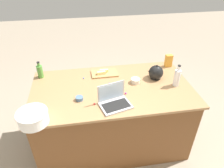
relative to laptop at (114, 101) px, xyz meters
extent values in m
plane|color=gray|center=(-0.03, -0.30, -0.95)|extent=(12.00, 12.00, 0.00)
cube|color=brown|center=(-0.03, -0.30, -0.51)|extent=(1.82, 0.98, 0.87)
cube|color=#9E754C|center=(-0.03, -0.30, -0.06)|extent=(1.88, 1.04, 0.03)
cube|color=#B7B7BC|center=(-0.01, 0.04, -0.04)|extent=(0.36, 0.29, 0.02)
cube|color=black|center=(-0.01, 0.05, -0.03)|extent=(0.30, 0.22, 0.00)
cube|color=#B7B7BC|center=(0.02, -0.07, 0.07)|extent=(0.29, 0.09, 0.20)
cube|color=silver|center=(0.02, -0.07, 0.07)|extent=(0.26, 0.07, 0.18)
cylinder|color=white|center=(0.79, 0.14, 0.01)|extent=(0.28, 0.28, 0.12)
cylinder|color=black|center=(0.79, 0.14, 0.02)|extent=(0.23, 0.23, 0.11)
torus|color=white|center=(0.79, 0.14, 0.07)|extent=(0.29, 0.29, 0.02)
cylinder|color=#4C8C38|center=(0.82, -0.68, 0.03)|extent=(0.07, 0.07, 0.16)
cylinder|color=#4C8C38|center=(0.82, -0.68, 0.13)|extent=(0.03, 0.03, 0.04)
cylinder|color=black|center=(0.82, -0.68, 0.16)|extent=(0.03, 0.03, 0.01)
cylinder|color=white|center=(-0.78, -0.23, 0.05)|extent=(0.07, 0.07, 0.20)
cylinder|color=white|center=(-0.78, -0.23, 0.18)|extent=(0.03, 0.03, 0.06)
cylinder|color=black|center=(-0.78, -0.23, 0.22)|extent=(0.03, 0.03, 0.01)
cylinder|color=black|center=(-0.60, -0.42, -0.04)|extent=(0.13, 0.13, 0.01)
sphere|color=black|center=(-0.60, -0.42, 0.03)|extent=(0.18, 0.18, 0.18)
cone|color=black|center=(-0.51, -0.42, 0.05)|extent=(0.08, 0.03, 0.07)
sphere|color=black|center=(-0.60, -0.42, 0.13)|extent=(0.02, 0.02, 0.02)
cube|color=#AD7F4C|center=(0.02, -0.62, -0.04)|extent=(0.33, 0.20, 0.02)
cube|color=#F4E58C|center=(0.02, -0.64, -0.01)|extent=(0.11, 0.04, 0.04)
cube|color=#F4E58C|center=(0.06, -0.60, -0.01)|extent=(0.11, 0.05, 0.04)
cylinder|color=beige|center=(-0.33, -0.36, -0.02)|extent=(0.11, 0.11, 0.05)
cylinder|color=slate|center=(0.36, -0.13, -0.03)|extent=(0.08, 0.08, 0.04)
cube|color=gold|center=(-0.87, -0.69, 0.04)|extent=(0.09, 0.06, 0.17)
sphere|color=blue|center=(0.29, -0.55, -0.04)|extent=(0.02, 0.02, 0.02)
sphere|color=#CC3399|center=(-0.16, -0.15, -0.04)|extent=(0.02, 0.02, 0.02)
sphere|color=red|center=(0.21, -0.03, -0.04)|extent=(0.02, 0.02, 0.02)
sphere|color=#CC3399|center=(-0.01, -0.39, -0.04)|extent=(0.01, 0.01, 0.01)
camera|label=1|loc=(0.30, 1.65, 1.35)|focal=33.12mm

